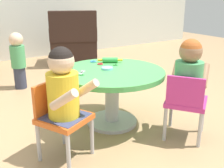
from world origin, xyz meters
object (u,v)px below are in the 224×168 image
at_px(armchair_dark, 74,45).
at_px(toddler_standing, 18,59).
at_px(craft_scissors, 81,74).
at_px(seated_child_right, 189,73).
at_px(craft_table, 112,83).
at_px(child_chair_right, 186,102).
at_px(rolling_pin, 110,60).
at_px(seated_child_left, 63,86).
at_px(child_chair_left, 61,116).

bearing_deg(armchair_dark, toddler_standing, -144.85).
xyz_separation_m(toddler_standing, craft_scissors, (0.15, -1.35, 0.13)).
distance_m(armchair_dark, craft_scissors, 2.31).
bearing_deg(seated_child_right, craft_table, 125.75).
relative_size(child_chair_right, craft_scissors, 3.98).
bearing_deg(toddler_standing, rolling_pin, -64.82).
relative_size(seated_child_right, toddler_standing, 0.76).
bearing_deg(seated_child_right, child_chair_right, -144.73).
distance_m(seated_child_left, rolling_pin, 0.85).
height_order(armchair_dark, toddler_standing, armchair_dark).
bearing_deg(armchair_dark, child_chair_right, -96.94).
height_order(child_chair_right, armchair_dark, armchair_dark).
distance_m(child_chair_right, toddler_standing, 2.06).
bearing_deg(child_chair_left, seated_child_right, -15.60).
bearing_deg(child_chair_right, craft_table, 122.09).
relative_size(seated_child_right, rolling_pin, 2.47).
bearing_deg(child_chair_left, armchair_dark, 62.75).
distance_m(child_chair_right, craft_scissors, 0.85).
relative_size(craft_table, rolling_pin, 4.31).
xyz_separation_m(armchair_dark, rolling_pin, (-0.53, -1.92, 0.20)).
bearing_deg(seated_child_left, seated_child_right, -13.81).
xyz_separation_m(seated_child_left, craft_scissors, (0.28, 0.32, -0.04)).
xyz_separation_m(toddler_standing, rolling_pin, (0.55, -1.16, 0.15)).
bearing_deg(rolling_pin, craft_scissors, -154.84).
distance_m(armchair_dark, toddler_standing, 1.32).
distance_m(craft_table, toddler_standing, 1.45).
height_order(armchair_dark, rolling_pin, armchair_dark).
height_order(seated_child_left, rolling_pin, seated_child_left).
xyz_separation_m(child_chair_right, toddler_standing, (-0.75, 1.92, 0.05)).
relative_size(child_chair_left, craft_scissors, 3.98).
bearing_deg(craft_scissors, craft_table, -8.48).
distance_m(seated_child_left, seated_child_right, 0.95).
bearing_deg(child_chair_left, craft_table, 22.98).
bearing_deg(craft_scissors, seated_child_left, -131.59).
relative_size(seated_child_left, armchair_dark, 0.54).
xyz_separation_m(craft_table, child_chair_left, (-0.58, -0.24, -0.07)).
xyz_separation_m(seated_child_left, seated_child_right, (0.92, -0.23, 0.00)).
height_order(seated_child_left, seated_child_right, same).
height_order(seated_child_right, armchair_dark, armchair_dark).
height_order(child_chair_left, armchair_dark, armchair_dark).
bearing_deg(toddler_standing, seated_child_right, -67.55).
xyz_separation_m(seated_child_right, rolling_pin, (-0.24, 0.74, -0.02)).
bearing_deg(seated_child_left, child_chair_right, -15.68).
height_order(armchair_dark, craft_scissors, armchair_dark).
relative_size(seated_child_right, craft_scissors, 3.78).
bearing_deg(seated_child_left, rolling_pin, 36.60).
height_order(craft_table, child_chair_right, child_chair_right).
relative_size(craft_table, seated_child_left, 1.74).
bearing_deg(seated_child_left, toddler_standing, 85.28).
bearing_deg(child_chair_right, craft_scissors, 136.71).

